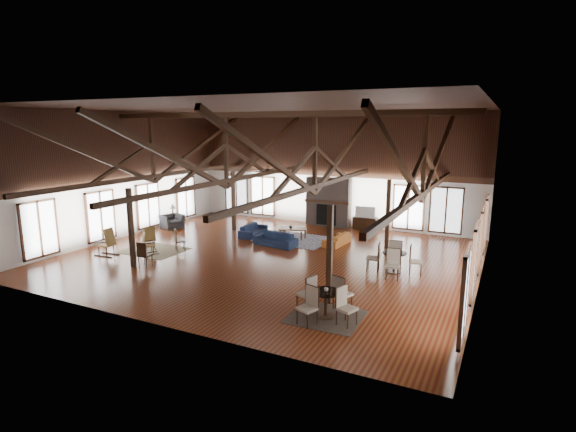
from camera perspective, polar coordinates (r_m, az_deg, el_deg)
The scene contains 31 objects.
floor at distance 18.62m, azimuth -2.41°, elevation -5.21°, with size 16.00×16.00×0.00m, color #5D3213.
ceiling at distance 17.86m, azimuth -2.58°, elevation 13.57°, with size 16.00×14.00×0.02m, color black.
wall_back at distance 24.32m, azimuth 5.53°, elevation 5.87°, with size 16.00×0.02×6.00m, color silver.
wall_front at distance 12.42m, azimuth -18.27°, elevation 0.06°, with size 16.00×0.02×6.00m, color silver.
wall_left at distance 22.93m, azimuth -20.35°, elevation 4.88°, with size 0.02×14.00×6.00m, color silver.
wall_right at distance 15.81m, azimuth 23.84°, elevation 1.99°, with size 0.02×14.00×6.00m, color silver.
roof_truss at distance 17.89m, azimuth -2.52°, elevation 7.25°, with size 15.60×14.07×3.14m.
post_grid at distance 18.25m, azimuth -2.45°, elevation -0.62°, with size 8.16×7.16×3.05m.
fireplace at distance 24.24m, azimuth 5.17°, elevation 1.77°, with size 2.50×0.69×2.60m.
ceiling_fan at distance 16.81m, azimuth -2.66°, elevation 5.97°, with size 1.60×1.60×0.75m.
sofa_navy_front at distance 20.25m, azimuth -1.61°, elevation -2.99°, with size 2.00×0.78×0.59m, color #15213C.
sofa_navy_left at distance 22.21m, azimuth -4.44°, elevation -1.78°, with size 0.72×1.85×0.54m, color #16203D.
sofa_orange at distance 20.55m, azimuth 6.23°, elevation -2.94°, with size 0.68×1.75×0.51m, color #A4581F.
coffee_table at distance 21.50m, azimuth 0.61°, elevation -1.70°, with size 1.47×1.10×0.51m.
vase at distance 21.43m, azimuth 0.35°, elevation -1.34°, with size 0.17×0.17×0.18m, color #B2B2B2.
armchair at distance 24.51m, azimuth -14.55°, elevation -0.68°, with size 0.94×1.08×0.70m, color #27272A.
side_table_lamp at distance 25.17m, azimuth -14.39°, elevation -0.12°, with size 0.47×0.47×1.19m.
rocking_chair_a at distance 20.55m, azimuth -17.14°, elevation -2.74°, with size 0.88×0.80×1.02m.
rocking_chair_b at distance 19.74m, azimuth -17.56°, elevation -3.42°, with size 0.76×0.84×0.97m.
rocking_chair_c at distance 20.07m, azimuth -21.90°, elevation -3.18°, with size 0.95×0.57×1.18m.
side_chair_a at distance 19.87m, azimuth -13.82°, elevation -2.77°, with size 0.59×0.59×0.98m.
side_chair_b at distance 17.94m, azimuth -17.89°, elevation -4.47°, with size 0.47×0.47×1.01m.
cafe_table_near at distance 12.89m, azimuth 4.81°, elevation -10.47°, with size 2.05×2.05×1.05m.
cafe_table_far at distance 17.00m, azimuth 13.35°, elevation -5.27°, with size 2.08×2.08×1.06m.
cup_near at distance 12.81m, azimuth 4.87°, elevation -9.28°, with size 0.12×0.12×0.09m, color #B2B2B2.
cup_far at distance 16.93m, azimuth 13.08°, elevation -4.34°, with size 0.12×0.12×0.09m, color #B2B2B2.
tv_console at distance 23.86m, azimuth 9.77°, elevation -0.90°, with size 1.24×0.47×0.62m, color black.
television at distance 23.74m, azimuth 9.82°, elevation 0.53°, with size 1.03×0.13×0.59m, color #B2B2B2.
rug_tan at distance 20.41m, azimuth -16.67°, elevation -4.19°, with size 2.61×2.05×0.01m, color tan.
rug_navy at distance 21.43m, azimuth 0.85°, elevation -2.96°, with size 3.38×2.54×0.01m, color #1C224E.
rug_dark at distance 13.07m, azimuth 4.84°, elevation -12.63°, with size 2.00×1.82×0.01m, color black.
Camera 1 is at (8.62, -15.63, 5.31)m, focal length 28.00 mm.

